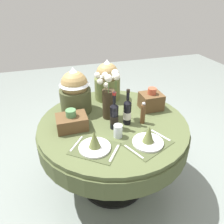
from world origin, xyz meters
TOP-DOWN VIEW (x-y plane):
  - ground at (0.00, 0.00)m, footprint 8.00×8.00m
  - dining_table at (0.00, 0.00)m, footprint 1.36×1.36m
  - place_setting_left at (-0.24, -0.32)m, footprint 0.43×0.41m
  - place_setting_right at (0.16, -0.38)m, footprint 0.42×0.37m
  - flower_vase at (-0.02, 0.09)m, footprint 0.21×0.20m
  - wine_bottle_left at (0.11, -0.07)m, footprint 0.07×0.07m
  - wine_bottle_centre at (-0.02, -0.10)m, footprint 0.07×0.07m
  - tumbler_near_left at (-0.03, -0.22)m, footprint 0.07×0.07m
  - pepper_mill at (0.24, -0.10)m, footprint 0.04×0.04m
  - gift_tub_back_left at (-0.28, 0.30)m, footprint 0.29×0.29m
  - gift_tub_back_centre at (0.08, 0.47)m, footprint 0.27×0.27m
  - woven_basket_side_left at (-0.36, 0.01)m, footprint 0.26×0.19m
  - woven_basket_side_right at (0.43, 0.12)m, footprint 0.21×0.18m

SIDE VIEW (x-z plane):
  - ground at x=0.00m, z-range 0.00..0.00m
  - dining_table at x=0.00m, z-range 0.25..1.03m
  - place_setting_left at x=-0.24m, z-range 0.74..0.90m
  - place_setting_right at x=0.16m, z-range 0.74..0.90m
  - tumbler_near_left at x=-0.03m, z-range 0.77..0.88m
  - woven_basket_side_left at x=-0.36m, z-range 0.75..0.93m
  - woven_basket_side_right at x=0.43m, z-range 0.75..0.97m
  - pepper_mill at x=0.24m, z-range 0.77..0.98m
  - wine_bottle_left at x=0.11m, z-range 0.73..1.06m
  - wine_bottle_centre at x=-0.02m, z-range 0.73..1.07m
  - flower_vase at x=-0.02m, z-range 0.76..1.22m
  - gift_tub_back_centre at x=0.08m, z-range 0.79..1.21m
  - gift_tub_back_left at x=-0.28m, z-range 0.79..1.22m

